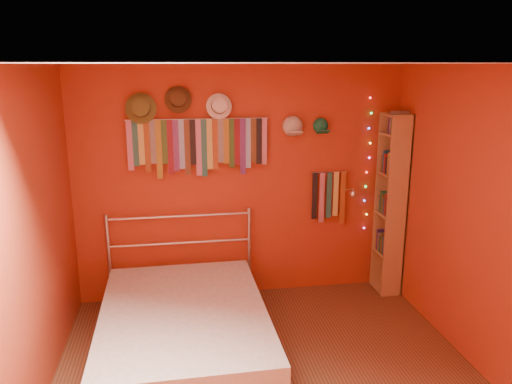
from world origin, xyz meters
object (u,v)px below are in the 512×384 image
reading_lamp (352,193)px  bookshelf (394,204)px  tie_rack (199,143)px  bed (184,329)px

reading_lamp → bookshelf: size_ratio=0.16×
reading_lamp → bookshelf: (0.50, 0.03, -0.15)m
bookshelf → reading_lamp: bearing=-176.2°
tie_rack → reading_lamp: size_ratio=4.40×
reading_lamp → bed: reading_lamp is taller
tie_rack → bookshelf: bearing=-4.2°
tie_rack → bookshelf: size_ratio=0.72×
reading_lamp → tie_rack: bearing=173.3°
tie_rack → reading_lamp: bearing=-6.7°
reading_lamp → bed: 2.24m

